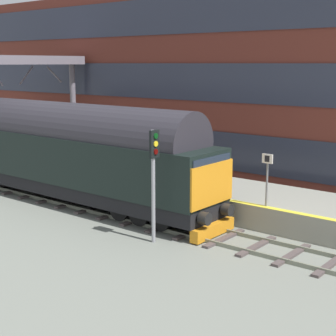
{
  "coord_description": "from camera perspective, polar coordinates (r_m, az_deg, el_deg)",
  "views": [
    {
      "loc": [
        -15.8,
        -14.89,
        6.44
      ],
      "look_at": [
        0.2,
        -1.93,
        2.32
      ],
      "focal_mm": 56.3,
      "sensor_mm": 36.0,
      "label": 1
    }
  ],
  "objects": [
    {
      "name": "signal_post_near",
      "position": [
        18.75,
        -1.55,
        -0.3
      ],
      "size": [
        0.44,
        0.22,
        4.13
      ],
      "color": "gray",
      "rests_on": "ground"
    },
    {
      "name": "overhead_footbridge",
      "position": [
        31.41,
        -16.62,
        10.2
      ],
      "size": [
        9.3,
        2.0,
        6.86
      ],
      "color": "slate",
      "rests_on": "ground"
    },
    {
      "name": "station_platform",
      "position": [
        25.17,
        1.47,
        -2.35
      ],
      "size": [
        4.0,
        44.0,
        1.01
      ],
      "color": "gray",
      "rests_on": "ground"
    },
    {
      "name": "platform_number_sign",
      "position": [
        20.42,
        10.68,
        -0.42
      ],
      "size": [
        0.1,
        0.44,
        2.05
      ],
      "color": "slate",
      "rests_on": "station_platform"
    },
    {
      "name": "track_main",
      "position": [
        22.63,
        -4.13,
        -5.12
      ],
      "size": [
        2.5,
        60.0,
        0.15
      ],
      "color": "gray",
      "rests_on": "ground"
    },
    {
      "name": "waiting_passenger",
      "position": [
        26.43,
        -1.57,
        1.61
      ],
      "size": [
        0.43,
        0.49,
        1.64
      ],
      "rotation": [
        0.0,
        0.0,
        1.26
      ],
      "color": "#373536",
      "rests_on": "station_platform"
    },
    {
      "name": "diesel_locomotive",
      "position": [
        26.3,
        -13.41,
        2.35
      ],
      "size": [
        2.74,
        20.32,
        4.68
      ],
      "color": "black",
      "rests_on": "ground"
    },
    {
      "name": "ground_plane",
      "position": [
        22.65,
        -4.12,
        -5.25
      ],
      "size": [
        140.0,
        140.0,
        0.0
      ],
      "primitive_type": "plane",
      "color": "slate",
      "rests_on": "ground"
    },
    {
      "name": "station_building",
      "position": [
        31.05,
        4.47,
        9.1
      ],
      "size": [
        5.2,
        42.41,
        10.53
      ],
      "color": "maroon",
      "rests_on": "ground"
    }
  ]
}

